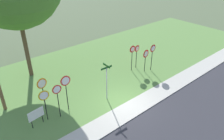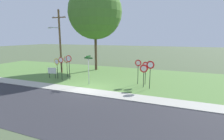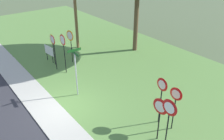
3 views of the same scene
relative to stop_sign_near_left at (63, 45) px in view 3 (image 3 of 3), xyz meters
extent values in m
plane|color=#4C5B3D|center=(3.48, -2.09, -2.07)|extent=(160.00, 160.00, 0.00)
cube|color=#ADAA9E|center=(3.48, -2.89, -2.04)|extent=(44.00, 1.60, 0.06)
cube|color=#567F3D|center=(3.48, 3.91, -2.05)|extent=(44.00, 12.00, 0.04)
cylinder|color=black|center=(0.00, 0.03, -0.79)|extent=(0.06, 0.06, 2.48)
cylinder|color=red|center=(0.00, -0.01, 0.39)|extent=(0.73, 0.04, 0.73)
cylinder|color=white|center=(0.00, -0.03, 0.39)|extent=(0.57, 0.02, 0.57)
cylinder|color=black|center=(-0.83, -0.29, -0.88)|extent=(0.06, 0.06, 2.30)
cylinder|color=red|center=(-0.83, -0.33, 0.22)|extent=(0.63, 0.05, 0.63)
cylinder|color=white|center=(-0.83, -0.34, 0.22)|extent=(0.49, 0.03, 0.49)
cylinder|color=black|center=(-1.18, 1.20, -0.94)|extent=(0.06, 0.06, 2.19)
cylinder|color=orange|center=(-1.18, 1.16, 0.10)|extent=(0.76, 0.14, 0.76)
cylinder|color=white|center=(-1.18, 1.14, 0.10)|extent=(0.59, 0.10, 0.59)
cylinder|color=black|center=(-1.63, -0.02, -1.00)|extent=(0.06, 0.06, 2.06)
cylinder|color=gold|center=(-1.63, -0.06, -0.02)|extent=(0.71, 0.10, 0.71)
cylinder|color=white|center=(-1.63, -0.08, -0.02)|extent=(0.55, 0.06, 0.55)
cylinder|color=black|center=(8.95, 0.01, -0.87)|extent=(0.06, 0.06, 2.33)
cone|color=red|center=(8.95, -0.03, 0.23)|extent=(0.73, 0.04, 0.73)
cone|color=white|center=(8.95, -0.05, 0.23)|extent=(0.50, 0.02, 0.50)
cylinder|color=black|center=(8.31, 0.25, -1.08)|extent=(0.06, 0.06, 1.91)
cone|color=red|center=(8.31, 0.21, -0.20)|extent=(0.76, 0.09, 0.76)
cone|color=silver|center=(8.31, 0.18, -0.20)|extent=(0.52, 0.05, 0.52)
cylinder|color=black|center=(7.53, 1.20, -0.90)|extent=(0.06, 0.06, 2.26)
cone|color=red|center=(7.53, 1.16, 0.16)|extent=(0.66, 0.07, 0.66)
cone|color=silver|center=(7.53, 1.13, 0.16)|extent=(0.45, 0.04, 0.45)
cylinder|color=black|center=(8.27, 1.32, -1.00)|extent=(0.06, 0.06, 2.07)
cone|color=red|center=(8.27, 1.28, -0.03)|extent=(0.64, 0.09, 0.64)
cone|color=silver|center=(8.27, 1.26, -0.03)|extent=(0.44, 0.05, 0.44)
cylinder|color=#9EA0A8|center=(2.92, -0.77, -0.72)|extent=(0.07, 0.07, 2.63)
cylinder|color=#9EA0A8|center=(2.92, -0.77, 0.61)|extent=(0.09, 0.09, 0.03)
cube|color=#19511E|center=(2.92, -0.77, 0.67)|extent=(0.96, 0.07, 0.15)
cube|color=#19511E|center=(2.92, -0.77, 0.84)|extent=(0.06, 0.82, 0.15)
cylinder|color=black|center=(-2.73, -0.14, -1.76)|extent=(0.05, 0.05, 0.55)
cylinder|color=black|center=(-1.97, -0.04, -1.76)|extent=(0.05, 0.05, 0.55)
cube|color=white|center=(-2.35, -0.09, -1.13)|extent=(1.09, 0.18, 0.70)
cylinder|color=brown|center=(-0.03, 6.58, 1.11)|extent=(0.36, 0.36, 6.28)
camera|label=1|loc=(-5.68, -11.44, 8.07)|focal=35.08mm
camera|label=2|loc=(11.45, -15.67, 2.74)|focal=27.50mm
camera|label=3|loc=(13.43, -6.38, 5.85)|focal=37.77mm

